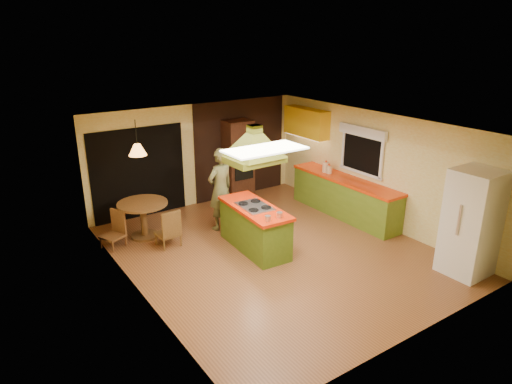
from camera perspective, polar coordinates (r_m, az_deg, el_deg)
ground at (r=9.12m, az=2.36°, el=-7.40°), size 6.50×6.50×0.00m
room_walls at (r=8.63m, az=2.47°, el=0.02°), size 5.50×6.50×6.50m
ceiling_plane at (r=8.29m, az=2.60°, el=8.18°), size 6.50×6.50×0.00m
brick_panel at (r=11.86m, az=-1.96°, el=5.48°), size 2.64×0.03×2.50m
nook_opening at (r=10.76m, az=-14.43°, el=2.28°), size 2.20×0.03×2.10m
right_counter at (r=10.85m, az=10.97°, el=-0.60°), size 0.62×3.05×0.92m
upper_cabinets at (r=11.66m, az=6.31°, el=8.66°), size 0.34×1.40×0.70m
window_right at (r=10.52m, az=13.16°, el=6.07°), size 0.12×1.35×1.06m
fluor_panel at (r=6.72m, az=1.15°, el=5.35°), size 1.20×0.60×0.03m
kitchen_island at (r=9.04m, az=-0.17°, el=-4.45°), size 0.83×1.83×0.91m
range_hood at (r=8.47m, az=-0.18°, el=6.72°), size 1.03×0.76×0.79m
man at (r=9.84m, az=-4.47°, el=0.36°), size 0.74×0.57×1.82m
refrigerator at (r=8.83m, az=25.37°, el=-3.49°), size 0.80×0.76×1.92m
wall_oven at (r=11.55m, az=-2.30°, el=3.95°), size 0.70×0.63×2.05m
dining_table at (r=9.79m, az=-13.93°, el=-2.54°), size 1.04×1.04×0.78m
chair_left at (r=9.58m, az=-17.54°, el=-4.55°), size 0.54×0.54×0.74m
chair_near at (r=9.37m, az=-11.00°, el=-4.34°), size 0.46×0.46×0.79m
pendant_lamp at (r=9.38m, az=-14.60°, el=5.15°), size 0.46×0.46×0.23m
canister_large at (r=11.06m, az=8.72°, el=3.09°), size 0.21×0.21×0.24m
canister_medium at (r=10.99m, az=9.08°, el=2.83°), size 0.15×0.15×0.19m
canister_small at (r=10.97m, az=9.18°, el=2.72°), size 0.14×0.14×0.16m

